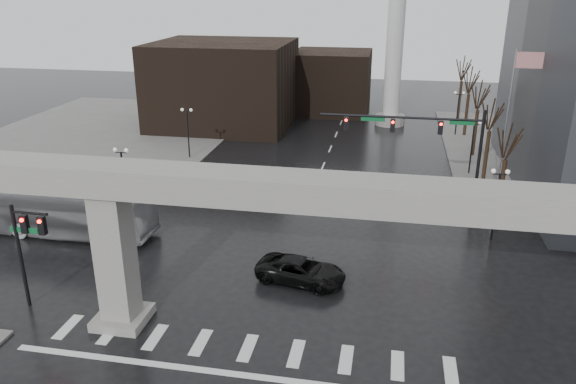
% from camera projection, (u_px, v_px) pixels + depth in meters
% --- Properties ---
extents(ground, '(160.00, 160.00, 0.00)m').
position_uv_depth(ground, '(253.00, 336.00, 28.28)').
color(ground, black).
rests_on(ground, ground).
extents(sidewalk_nw, '(28.00, 36.00, 0.15)m').
position_uv_depth(sidewalk_nw, '(112.00, 132.00, 65.82)').
color(sidewalk_nw, slate).
rests_on(sidewalk_nw, ground).
extents(elevated_guideway, '(48.00, 2.60, 8.70)m').
position_uv_depth(elevated_guideway, '(276.00, 212.00, 25.62)').
color(elevated_guideway, gray).
rests_on(elevated_guideway, ground).
extents(building_far_left, '(16.00, 14.00, 10.00)m').
position_uv_depth(building_far_left, '(223.00, 84.00, 67.51)').
color(building_far_left, black).
rests_on(building_far_left, ground).
extents(building_far_mid, '(10.00, 10.00, 8.00)m').
position_uv_depth(building_far_mid, '(332.00, 82.00, 74.99)').
color(building_far_mid, black).
rests_on(building_far_mid, ground).
extents(smokestack, '(3.60, 3.60, 30.00)m').
position_uv_depth(smokestack, '(397.00, 12.00, 64.78)').
color(smokestack, beige).
rests_on(smokestack, ground).
extents(signal_mast_arm, '(12.12, 0.43, 8.00)m').
position_uv_depth(signal_mast_arm, '(429.00, 137.00, 41.94)').
color(signal_mast_arm, black).
rests_on(signal_mast_arm, ground).
extents(signal_left_pole, '(2.30, 0.30, 6.00)m').
position_uv_depth(signal_left_pole, '(27.00, 239.00, 29.41)').
color(signal_left_pole, black).
rests_on(signal_left_pole, ground).
extents(flagpole_assembly, '(2.06, 0.12, 12.00)m').
position_uv_depth(flagpole_assembly, '(512.00, 108.00, 43.19)').
color(flagpole_assembly, silver).
rests_on(flagpole_assembly, ground).
extents(lamp_right_0, '(1.22, 0.32, 5.11)m').
position_uv_depth(lamp_right_0, '(498.00, 192.00, 37.59)').
color(lamp_right_0, black).
rests_on(lamp_right_0, ground).
extents(lamp_right_1, '(1.22, 0.32, 5.11)m').
position_uv_depth(lamp_right_1, '(473.00, 138.00, 50.45)').
color(lamp_right_1, black).
rests_on(lamp_right_1, ground).
extents(lamp_right_2, '(1.22, 0.32, 5.11)m').
position_uv_depth(lamp_right_2, '(458.00, 106.00, 63.31)').
color(lamp_right_2, black).
rests_on(lamp_right_2, ground).
extents(lamp_left_0, '(1.22, 0.32, 5.11)m').
position_uv_depth(lamp_left_0, '(123.00, 169.00, 42.24)').
color(lamp_left_0, black).
rests_on(lamp_left_0, ground).
extents(lamp_left_1, '(1.22, 0.32, 5.11)m').
position_uv_depth(lamp_left_1, '(188.00, 125.00, 55.11)').
color(lamp_left_1, black).
rests_on(lamp_left_1, ground).
extents(lamp_left_2, '(1.22, 0.32, 5.11)m').
position_uv_depth(lamp_left_2, '(228.00, 97.00, 67.97)').
color(lamp_left_2, black).
rests_on(lamp_left_2, ground).
extents(tree_right_0, '(1.09, 1.58, 7.50)m').
position_uv_depth(tree_right_0, '(502.00, 183.00, 41.34)').
color(tree_right_0, black).
rests_on(tree_right_0, ground).
extents(tree_right_1, '(1.09, 1.61, 7.67)m').
position_uv_depth(tree_right_1, '(487.00, 151.00, 48.67)').
color(tree_right_1, black).
rests_on(tree_right_1, ground).
extents(tree_right_2, '(1.10, 1.63, 7.85)m').
position_uv_depth(tree_right_2, '(476.00, 128.00, 56.00)').
color(tree_right_2, black).
rests_on(tree_right_2, ground).
extents(tree_right_3, '(1.11, 1.66, 8.02)m').
position_uv_depth(tree_right_3, '(467.00, 110.00, 63.33)').
color(tree_right_3, black).
rests_on(tree_right_3, ground).
extents(tree_right_4, '(1.12, 1.69, 8.19)m').
position_uv_depth(tree_right_4, '(460.00, 96.00, 70.65)').
color(tree_right_4, black).
rests_on(tree_right_4, ground).
extents(pickup_truck, '(5.66, 3.39, 1.47)m').
position_uv_depth(pickup_truck, '(301.00, 271.00, 33.10)').
color(pickup_truck, black).
rests_on(pickup_truck, ground).
extents(city_bus, '(13.16, 3.29, 3.65)m').
position_uv_depth(city_bus, '(62.00, 210.00, 39.05)').
color(city_bus, '#96979A').
rests_on(city_bus, ground).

